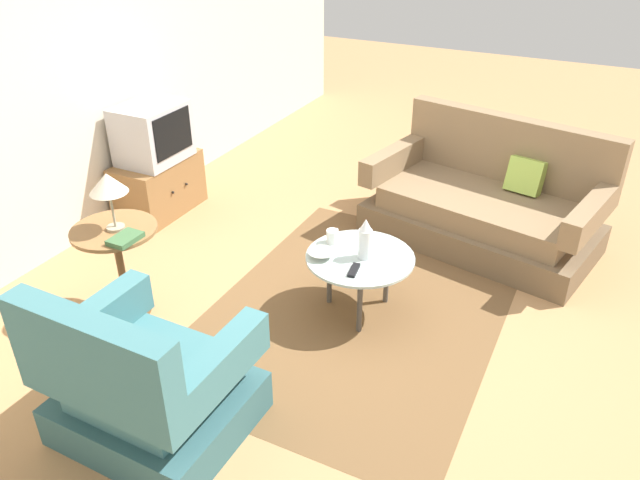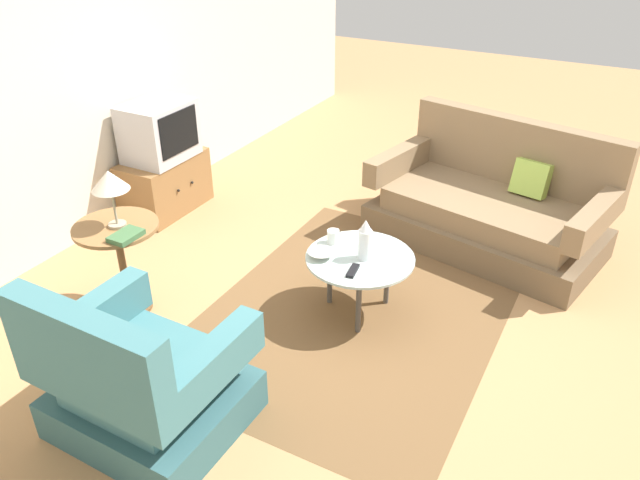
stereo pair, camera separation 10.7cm
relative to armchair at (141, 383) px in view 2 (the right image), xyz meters
name	(u,v)px [view 2 (the right image)]	position (x,y,z in m)	size (l,w,h in m)	color
ground_plane	(360,312)	(1.49, -0.57, -0.32)	(16.00, 16.00, 0.00)	#AD7F51
back_wall	(59,72)	(1.49, 1.96, 1.03)	(9.00, 0.12, 2.70)	beige
area_rug	(358,311)	(1.50, -0.56, -0.32)	(2.59, 1.89, 0.00)	brown
armchair	(141,383)	(0.00, 0.00, 0.00)	(0.83, 0.95, 0.95)	#325C60
couch	(490,208)	(2.90, -1.08, -0.02)	(1.31, 1.95, 0.96)	brown
coffee_table	(360,262)	(1.50, -0.56, 0.08)	(0.73, 0.73, 0.44)	#B2C6C1
side_table	(120,249)	(0.78, 0.86, 0.16)	(0.55, 0.55, 0.66)	olive
tv_stand	(165,184)	(2.10, 1.64, -0.07)	(0.79, 0.47, 0.50)	olive
television	(159,131)	(2.10, 1.63, 0.43)	(0.58, 0.45, 0.49)	#B7B7BC
table_lamp	(110,182)	(0.78, 0.84, 0.65)	(0.24, 0.24, 0.39)	#9E937A
vase	(365,240)	(1.50, -0.59, 0.26)	(0.09, 0.09, 0.29)	white
mug	(333,236)	(1.59, -0.31, 0.17)	(0.13, 0.08, 0.10)	white
bowl	(321,254)	(1.38, -0.33, 0.14)	(0.18, 0.18, 0.04)	silver
tv_remote_dark	(353,271)	(1.31, -0.59, 0.13)	(0.16, 0.07, 0.02)	black
book	(126,236)	(0.69, 0.68, 0.36)	(0.21, 0.14, 0.03)	#3D663D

